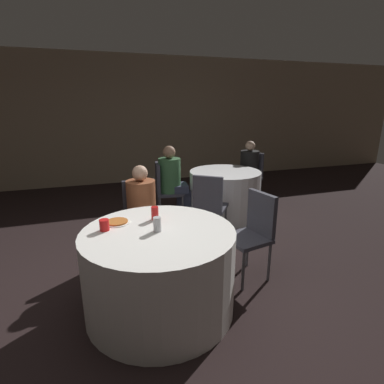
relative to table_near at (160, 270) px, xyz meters
name	(u,v)px	position (x,y,z in m)	size (l,w,h in m)	color
ground_plane	(144,300)	(-0.13, 0.15, -0.37)	(16.00, 16.00, 0.00)	black
wall_back	(107,121)	(-0.13, 4.71, 1.03)	(16.00, 0.06, 2.80)	gray
table_near	(160,270)	(0.00, 0.00, 0.00)	(1.30, 1.30, 0.75)	white
table_far	(225,194)	(1.48, 1.93, 0.00)	(1.12, 1.12, 0.75)	white
chair_near_north	(141,211)	(0.01, 1.06, 0.17)	(0.40, 0.41, 0.91)	#383842
chair_near_east	(254,228)	(1.04, 0.22, 0.17)	(0.48, 0.47, 0.91)	#383842
chair_far_southwest	(209,202)	(0.91, 1.15, 0.17)	(0.56, 0.56, 0.91)	#383842
chair_far_northeast	(251,173)	(2.26, 2.51, 0.17)	(0.56, 0.56, 0.91)	#383842
chair_far_west	(164,187)	(0.52, 2.06, 0.17)	(0.45, 0.45, 0.91)	#383842
person_black_shirt	(247,173)	(2.13, 2.41, 0.20)	(0.48, 0.45, 1.13)	#33384C
person_green_jacket	(174,183)	(0.68, 2.04, 0.22)	(0.51, 0.36, 1.17)	#33384C
person_floral_shirt	(143,215)	(0.01, 0.89, 0.19)	(0.33, 0.50, 1.11)	#282828
pizza_plate_near	(117,222)	(-0.31, 0.29, 0.38)	(0.23, 0.23, 0.02)	white
soda_can_silver	(157,224)	(-0.01, 0.00, 0.43)	(0.07, 0.07, 0.12)	silver
soda_can_red	(155,213)	(0.03, 0.26, 0.43)	(0.07, 0.07, 0.12)	red
cup_near	(104,225)	(-0.42, 0.15, 0.42)	(0.08, 0.08, 0.10)	red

